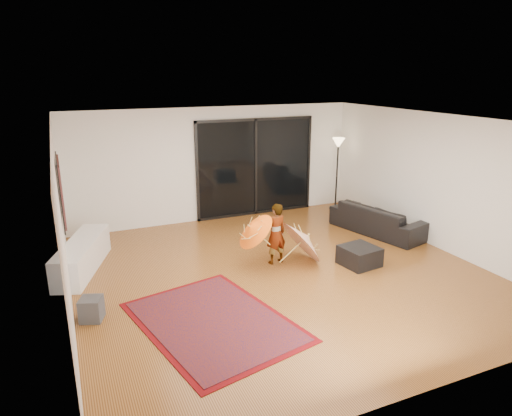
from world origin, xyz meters
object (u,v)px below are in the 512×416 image
ottoman (359,256)px  child (276,234)px  sofa (378,219)px  media_console (82,256)px

ottoman → child: 1.61m
child → ottoman: bearing=143.7°
ottoman → child: size_ratio=0.54×
sofa → child: size_ratio=1.86×
ottoman → sofa: bearing=42.5°
ottoman → child: child is taller
media_console → child: bearing=1.9°
sofa → ottoman: 1.98m
media_console → sofa: (6.20, -0.50, 0.04)m
media_console → sofa: sofa is taller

